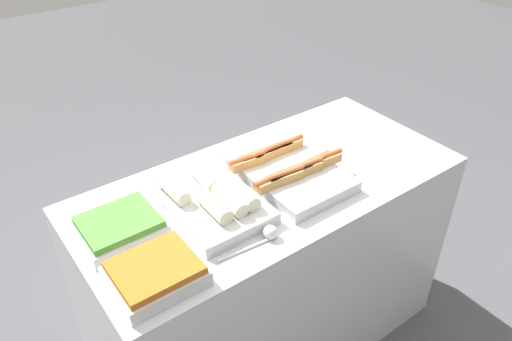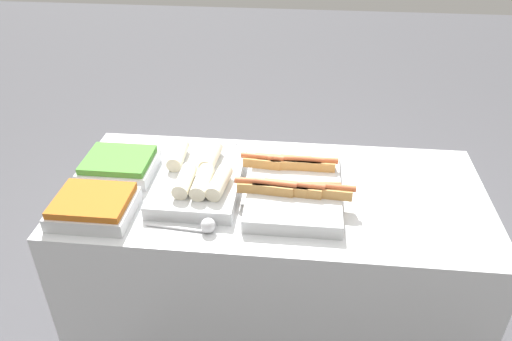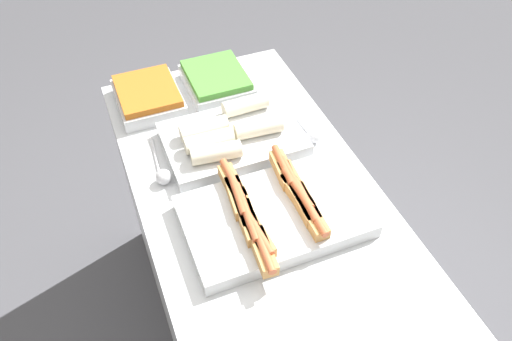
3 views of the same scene
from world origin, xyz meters
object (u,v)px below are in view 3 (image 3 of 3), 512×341
at_px(tray_wraps, 231,137).
at_px(tray_hotdogs, 273,213).
at_px(tray_side_front, 148,97).
at_px(serving_spoon_near, 162,174).
at_px(tray_side_back, 216,81).
at_px(serving_spoon_far, 311,134).

bearing_deg(tray_wraps, tray_hotdogs, 0.50).
height_order(tray_hotdogs, tray_side_front, tray_hotdogs).
bearing_deg(tray_hotdogs, serving_spoon_near, -137.88).
xyz_separation_m(tray_hotdogs, tray_side_front, (-0.67, -0.21, -0.00)).
relative_size(tray_hotdogs, tray_side_back, 1.95).
xyz_separation_m(tray_side_front, serving_spoon_far, (0.39, 0.47, -0.01)).
distance_m(tray_side_front, serving_spoon_far, 0.61).
bearing_deg(serving_spoon_far, tray_side_front, -129.59).
distance_m(tray_wraps, tray_side_back, 0.33).
distance_m(tray_side_front, tray_side_back, 0.26).
bearing_deg(tray_hotdogs, tray_side_front, -162.68).
bearing_deg(tray_side_back, serving_spoon_near, -38.63).
bearing_deg(tray_wraps, serving_spoon_near, -75.89).
relative_size(tray_side_back, serving_spoon_near, 1.14).
height_order(tray_hotdogs, tray_wraps, tray_wraps).
bearing_deg(tray_side_front, tray_side_back, 90.00).
bearing_deg(serving_spoon_near, tray_hotdogs, 42.12).
relative_size(tray_hotdogs, tray_wraps, 1.15).
bearing_deg(serving_spoon_far, tray_hotdogs, -42.83).
height_order(tray_side_front, serving_spoon_near, tray_side_front).
bearing_deg(tray_hotdogs, tray_wraps, -179.50).
bearing_deg(tray_side_back, tray_wraps, -9.80).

